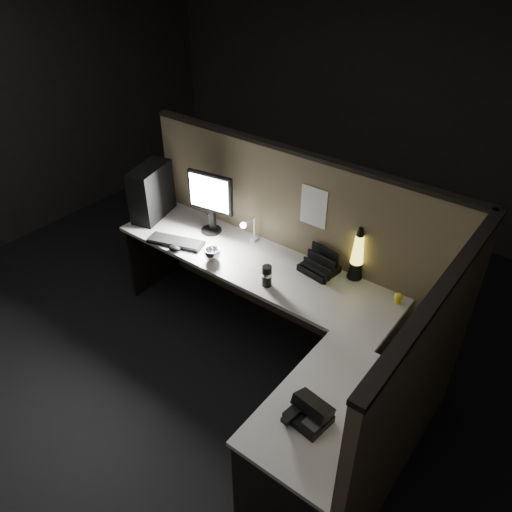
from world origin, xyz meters
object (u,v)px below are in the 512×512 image
Objects in this scene: keyboard at (176,242)px; lava_lamp at (357,257)px; desk_phone at (309,412)px; monitor at (210,197)px; pc_tower at (151,192)px.

keyboard is 1.09× the size of lava_lamp.
lava_lamp is 1.28m from desk_phone.
desk_phone is (1.61, -1.07, -0.26)m from monitor.
monitor is 1.13× the size of keyboard.
lava_lamp is (1.22, 0.15, -0.13)m from monitor.
desk_phone is (2.17, -0.95, -0.18)m from pc_tower.
monitor is at bearing -3.51° from pc_tower.
desk_phone is (0.39, -1.21, -0.12)m from lava_lamp.
lava_lamp reaches higher than keyboard.
monitor is 2.17× the size of desk_phone.
lava_lamp reaches higher than desk_phone.
monitor is 1.95m from desk_phone.
pc_tower is 1.09× the size of lava_lamp.
pc_tower reaches higher than lava_lamp.
pc_tower reaches higher than keyboard.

